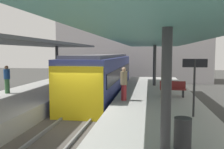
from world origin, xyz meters
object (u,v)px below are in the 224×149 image
object	(u,v)px
passenger_mid_platform	(124,83)
litter_bin	(183,133)
passenger_near_bench	(7,79)
platform_bench	(173,88)
platform_sign	(195,74)
commuter_train	(104,75)

from	to	relation	value
passenger_mid_platform	litter_bin	bearing A→B (deg)	-70.55
litter_bin	passenger_near_bench	bearing A→B (deg)	142.60
litter_bin	passenger_near_bench	xyz separation A→B (m)	(-9.30, 7.11, 0.47)
platform_bench	litter_bin	bearing A→B (deg)	-93.42
platform_sign	litter_bin	bearing A→B (deg)	-104.33
platform_sign	litter_bin	world-z (taller)	platform_sign
passenger_near_bench	commuter_train	bearing A→B (deg)	42.40
litter_bin	commuter_train	bearing A→B (deg)	110.06
commuter_train	litter_bin	xyz separation A→B (m)	(4.27, -11.70, -0.33)
platform_bench	platform_sign	size ratio (longest dim) A/B	0.63
platform_bench	passenger_mid_platform	distance (m)	2.98
litter_bin	passenger_mid_platform	world-z (taller)	passenger_mid_platform
commuter_train	litter_bin	distance (m)	12.46
platform_sign	passenger_mid_platform	distance (m)	4.13
commuter_train	platform_sign	bearing A→B (deg)	-58.87
litter_bin	platform_bench	bearing A→B (deg)	86.58
commuter_train	platform_bench	distance (m)	6.35
commuter_train	platform_sign	distance (m)	9.91
passenger_near_bench	passenger_mid_platform	size ratio (longest dim) A/B	0.98
litter_bin	passenger_mid_platform	distance (m)	6.41
platform_bench	litter_bin	world-z (taller)	platform_bench
commuter_train	passenger_mid_platform	world-z (taller)	commuter_train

